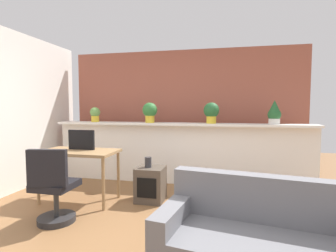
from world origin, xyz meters
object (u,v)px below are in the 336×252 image
(side_cube_shelf, at_px, (150,184))
(potted_plant_1, at_px, (150,111))
(potted_plant_0, at_px, (95,114))
(tv_monitor, at_px, (81,140))
(vase_on_shelf, at_px, (148,162))
(potted_plant_2, at_px, (211,112))
(potted_plant_3, at_px, (274,113))
(couch, at_px, (260,249))
(office_chair, at_px, (54,192))
(desk, at_px, (79,156))

(side_cube_shelf, bearing_deg, potted_plant_1, 106.68)
(potted_plant_0, bearing_deg, side_cube_shelf, -34.62)
(tv_monitor, relative_size, vase_on_shelf, 2.70)
(potted_plant_0, height_order, vase_on_shelf, potted_plant_0)
(potted_plant_2, bearing_deg, potted_plant_3, 2.42)
(potted_plant_0, relative_size, couch, 0.17)
(vase_on_shelf, bearing_deg, potted_plant_0, 144.51)
(potted_plant_0, height_order, potted_plant_3, potted_plant_3)
(potted_plant_0, distance_m, office_chair, 2.16)
(potted_plant_2, bearing_deg, tv_monitor, -149.61)
(potted_plant_0, height_order, potted_plant_1, potted_plant_1)
(tv_monitor, relative_size, side_cube_shelf, 0.81)
(desk, bearing_deg, tv_monitor, 92.54)
(side_cube_shelf, bearing_deg, potted_plant_0, 145.38)
(potted_plant_0, distance_m, tv_monitor, 1.20)
(tv_monitor, bearing_deg, desk, -87.46)
(office_chair, bearing_deg, desk, 98.88)
(side_cube_shelf, height_order, couch, couch)
(potted_plant_1, height_order, tv_monitor, potted_plant_1)
(office_chair, bearing_deg, tv_monitor, 98.27)
(potted_plant_0, height_order, couch, potted_plant_0)
(potted_plant_3, xyz_separation_m, desk, (-2.86, -1.20, -0.62))
(potted_plant_0, distance_m, potted_plant_3, 3.22)
(tv_monitor, xyz_separation_m, couch, (2.36, -1.41, -0.61))
(office_chair, height_order, couch, office_chair)
(potted_plant_2, height_order, potted_plant_3, potted_plant_3)
(side_cube_shelf, bearing_deg, couch, -49.30)
(potted_plant_0, bearing_deg, desk, -73.10)
(couch, bearing_deg, potted_plant_1, 123.16)
(couch, bearing_deg, potted_plant_2, 101.78)
(potted_plant_2, bearing_deg, side_cube_shelf, -131.44)
(desk, xyz_separation_m, office_chair, (0.12, -0.75, -0.28))
(potted_plant_2, height_order, vase_on_shelf, potted_plant_2)
(potted_plant_0, bearing_deg, tv_monitor, -72.11)
(potted_plant_2, xyz_separation_m, potted_plant_3, (1.03, 0.04, -0.02))
(office_chair, xyz_separation_m, side_cube_shelf, (0.90, 0.98, -0.14))
(potted_plant_1, distance_m, side_cube_shelf, 1.42)
(desk, xyz_separation_m, vase_on_shelf, (0.98, 0.22, -0.09))
(potted_plant_3, xyz_separation_m, office_chair, (-2.74, -1.95, -0.89))
(desk, relative_size, vase_on_shelf, 7.29)
(office_chair, distance_m, couch, 2.31)
(tv_monitor, bearing_deg, potted_plant_0, 107.89)
(potted_plant_1, bearing_deg, potted_plant_0, 178.26)
(potted_plant_1, relative_size, potted_plant_2, 1.00)
(desk, xyz_separation_m, side_cube_shelf, (1.01, 0.23, -0.42))
(potted_plant_0, distance_m, side_cube_shelf, 1.94)
(potted_plant_1, height_order, potted_plant_2, potted_plant_1)
(vase_on_shelf, distance_m, couch, 2.09)
(potted_plant_1, distance_m, vase_on_shelf, 1.20)
(tv_monitor, bearing_deg, office_chair, -81.73)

